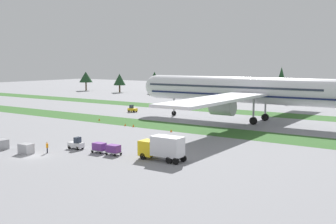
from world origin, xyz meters
name	(u,v)px	position (x,y,z in m)	size (l,w,h in m)	color
ground_plane	(33,156)	(0.00, 0.00, 0.00)	(400.00, 400.00, 0.00)	gray
grass_strip_near	(168,126)	(0.00, 35.53, 0.00)	(320.00, 10.35, 0.01)	#336028
grass_strip_far	(235,112)	(0.00, 68.22, 0.00)	(320.00, 10.35, 0.01)	#336028
airliner	(251,90)	(11.97, 51.92, 7.44)	(59.44, 72.94, 20.75)	white
baggage_tug	(76,144)	(1.47, 7.25, 0.81)	(2.63, 1.35, 1.97)	silver
cargo_dolly_lead	(99,147)	(6.49, 7.35, 0.92)	(2.23, 1.54, 1.55)	#A3A3A8
cargo_dolly_second	(114,149)	(9.39, 7.41, 0.92)	(2.23, 1.54, 1.55)	#A3A3A8
catering_truck	(162,147)	(17.54, 8.66, 1.95)	(7.01, 2.47, 3.58)	yellow
pushback_tractor	(132,109)	(-23.04, 51.17, 0.81)	(2.63, 1.35, 1.97)	yellow
ground_crew_marshaller	(47,147)	(0.07, 2.55, 0.95)	(0.45, 0.40, 1.74)	black
uld_container_0	(2,144)	(-8.62, 0.48, 0.77)	(2.00, 1.60, 1.54)	#A3A3A8
uld_container_1	(26,149)	(-2.31, 0.46, 0.77)	(2.00, 1.60, 1.54)	#A3A3A8
taxiway_marker_0	(125,125)	(-8.01, 30.51, 0.30)	(0.44, 0.44, 0.61)	orange
taxiway_marker_1	(171,130)	(4.75, 29.67, 0.31)	(0.44, 0.44, 0.62)	orange
taxiway_marker_2	(99,119)	(-18.58, 33.37, 0.27)	(0.44, 0.44, 0.54)	orange
taxiway_marker_3	(133,125)	(-5.66, 30.44, 0.32)	(0.44, 0.44, 0.64)	orange
distant_tree_line	(285,82)	(0.36, 107.53, 6.65)	(198.26, 10.19, 12.15)	#4C3823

